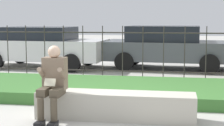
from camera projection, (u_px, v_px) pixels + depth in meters
name	position (u px, v px, depth m)	size (l,w,h in m)	color
ground_plane	(108.00, 118.00, 6.39)	(60.00, 60.00, 0.00)	#B2AFA8
stone_bench	(115.00, 107.00, 6.35)	(2.69, 0.54, 0.46)	#B7B2A3
person_seated_reader	(53.00, 80.00, 6.16)	(0.42, 0.73, 1.26)	black
grass_berm	(124.00, 90.00, 8.29)	(10.63, 2.50, 0.24)	#3D7533
iron_fence	(133.00, 53.00, 9.86)	(8.63, 0.03, 1.50)	#332D28
car_parked_center	(167.00, 46.00, 12.49)	(4.38, 2.21, 1.44)	#4C5156
car_parked_left	(42.00, 46.00, 12.86)	(4.40, 2.21, 1.40)	silver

